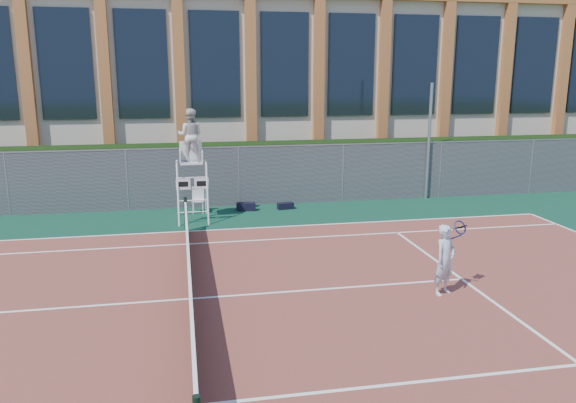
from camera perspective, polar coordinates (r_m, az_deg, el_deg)
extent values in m
plane|color=#233814|center=(12.58, -9.91, -9.84)|extent=(120.00, 120.00, 0.00)
cube|color=#0D3C28|center=(13.51, -9.99, -8.21)|extent=(36.00, 20.00, 0.01)
cube|color=brown|center=(12.57, -9.91, -9.76)|extent=(23.77, 10.97, 0.02)
cylinder|color=black|center=(17.75, -10.34, -1.29)|extent=(0.10, 0.10, 1.10)
cube|color=black|center=(12.41, -9.99, -7.88)|extent=(0.03, 11.00, 0.86)
cube|color=white|center=(12.26, -10.07, -5.89)|extent=(0.06, 11.20, 0.07)
cube|color=black|center=(21.95, -10.54, 2.85)|extent=(40.00, 1.40, 2.20)
cube|color=beige|center=(29.64, -10.92, 11.00)|extent=(44.00, 10.00, 8.00)
cube|color=#AE6432|center=(29.82, -11.26, 18.89)|extent=(45.00, 10.60, 0.25)
cylinder|color=#9EA0A5|center=(22.57, 14.11, 5.90)|extent=(0.12, 0.12, 4.50)
cylinder|color=white|center=(18.50, -11.11, 0.63)|extent=(0.06, 0.57, 2.05)
cylinder|color=white|center=(18.52, -8.18, 0.75)|extent=(0.06, 0.57, 2.05)
cylinder|color=white|center=(19.53, -11.11, 1.27)|extent=(0.06, 0.57, 2.05)
cylinder|color=white|center=(19.55, -8.33, 1.38)|extent=(0.06, 0.57, 2.05)
cube|color=white|center=(18.85, -9.79, 3.91)|extent=(0.74, 0.63, 0.06)
cube|color=white|center=(19.09, -9.85, 5.14)|extent=(0.74, 0.05, 0.63)
cube|color=white|center=(18.54, -10.60, 1.75)|extent=(0.46, 0.03, 0.36)
cube|color=white|center=(18.55, -8.78, 1.83)|extent=(0.46, 0.03, 0.36)
imported|color=silver|center=(18.79, -9.90, 6.64)|extent=(0.96, 0.82, 1.74)
cube|color=silver|center=(20.05, -9.13, 0.09)|extent=(0.46, 0.46, 0.04)
cube|color=silver|center=(20.19, -9.12, 0.87)|extent=(0.42, 0.08, 0.45)
cylinder|color=silver|center=(19.95, -9.63, -0.68)|extent=(0.03, 0.03, 0.42)
cylinder|color=silver|center=(19.93, -8.65, -0.66)|extent=(0.03, 0.03, 0.42)
cylinder|color=silver|center=(20.28, -9.56, -0.45)|extent=(0.03, 0.03, 0.42)
cylinder|color=silver|center=(20.26, -8.60, -0.43)|extent=(0.03, 0.03, 0.42)
cube|color=black|center=(20.26, -4.30, -0.52)|extent=(0.71, 0.37, 0.29)
cube|color=black|center=(20.44, -0.26, -0.45)|extent=(0.61, 0.33, 0.23)
imported|color=silver|center=(12.86, 15.65, -5.74)|extent=(0.69, 0.61, 1.58)
torus|color=navy|center=(13.04, 17.08, -2.53)|extent=(0.38, 0.30, 0.30)
sphere|color=#CCE533|center=(13.25, 17.09, -2.51)|extent=(0.07, 0.07, 0.07)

